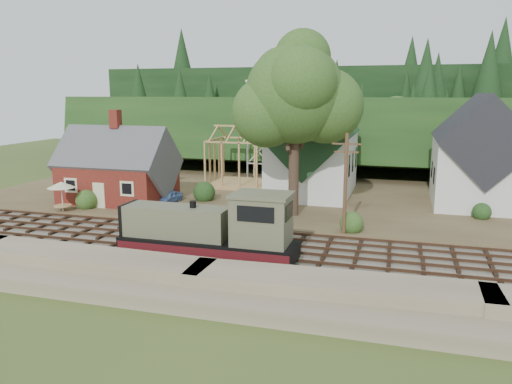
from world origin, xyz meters
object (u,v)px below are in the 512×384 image
(locomotive, at_px, (214,232))
(car_blue, at_px, (169,197))
(patio_set, at_px, (61,186))
(car_green, at_px, (74,185))

(locomotive, relative_size, car_blue, 3.42)
(locomotive, height_order, patio_set, locomotive)
(locomotive, bearing_deg, patio_set, 154.80)
(locomotive, height_order, car_blue, locomotive)
(car_blue, relative_size, patio_set, 1.25)
(car_green, bearing_deg, car_blue, -108.66)
(car_blue, height_order, car_green, car_green)
(car_blue, bearing_deg, patio_set, -135.24)
(patio_set, bearing_deg, locomotive, -25.20)
(car_blue, xyz_separation_m, patio_set, (-7.76, -5.92, 1.73))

